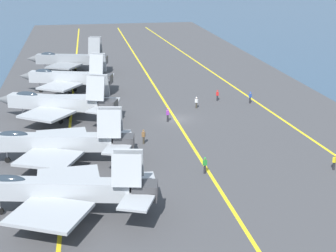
% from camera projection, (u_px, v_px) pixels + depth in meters
% --- Properties ---
extents(ground_plane, '(2000.00, 2000.00, 0.00)m').
position_uv_depth(ground_plane, '(175.00, 122.00, 69.20)').
color(ground_plane, '#334C66').
extents(carrier_deck, '(207.95, 50.72, 0.40)m').
position_uv_depth(carrier_deck, '(175.00, 121.00, 69.14)').
color(carrier_deck, '#424244').
rests_on(carrier_deck, ground).
extents(deck_stripe_foul_line, '(186.86, 11.20, 0.01)m').
position_uv_depth(deck_stripe_foul_line, '(274.00, 114.00, 71.38)').
color(deck_stripe_foul_line, yellow).
rests_on(deck_stripe_foul_line, carrier_deck).
extents(deck_stripe_centerline, '(187.16, 0.36, 0.01)m').
position_uv_depth(deck_stripe_centerline, '(175.00, 119.00, 69.08)').
color(deck_stripe_centerline, yellow).
rests_on(deck_stripe_centerline, carrier_deck).
extents(deck_stripe_edge_line, '(187.11, 4.88, 0.01)m').
position_uv_depth(deck_stripe_edge_line, '(70.00, 125.00, 66.77)').
color(deck_stripe_edge_line, yellow).
rests_on(deck_stripe_edge_line, carrier_deck).
extents(parked_jet_second, '(12.45, 17.24, 5.90)m').
position_uv_depth(parked_jet_second, '(59.00, 189.00, 42.72)').
color(parked_jet_second, '#9EA3A8').
rests_on(parked_jet_second, carrier_deck).
extents(parked_jet_third, '(12.37, 17.40, 6.04)m').
position_uv_depth(parked_jet_third, '(55.00, 142.00, 53.85)').
color(parked_jet_third, '#9EA3A8').
rests_on(parked_jet_third, carrier_deck).
extents(parked_jet_fourth, '(13.01, 16.96, 6.44)m').
position_uv_depth(parked_jet_fourth, '(57.00, 103.00, 67.76)').
color(parked_jet_fourth, '#9EA3A8').
rests_on(parked_jet_fourth, carrier_deck).
extents(parked_jet_fifth, '(13.12, 15.43, 6.52)m').
position_uv_depth(parked_jet_fifth, '(67.00, 78.00, 81.29)').
color(parked_jet_fifth, '#9EA3A8').
rests_on(parked_jet_fifth, carrier_deck).
extents(parked_jet_sixth, '(12.44, 15.39, 6.81)m').
position_uv_depth(parked_jet_sixth, '(69.00, 59.00, 95.41)').
color(parked_jet_sixth, gray).
rests_on(parked_jet_sixth, carrier_deck).
extents(crew_red_vest, '(0.36, 0.44, 1.68)m').
position_uv_depth(crew_red_vest, '(217.00, 95.00, 77.56)').
color(crew_red_vest, '#232328').
rests_on(crew_red_vest, carrier_deck).
extents(crew_white_vest, '(0.46, 0.44, 1.68)m').
position_uv_depth(crew_white_vest, '(196.00, 102.00, 73.79)').
color(crew_white_vest, '#383328').
rests_on(crew_white_vest, carrier_deck).
extents(crew_brown_vest, '(0.41, 0.46, 1.75)m').
position_uv_depth(crew_brown_vest, '(144.00, 136.00, 59.75)').
color(crew_brown_vest, '#383328').
rests_on(crew_brown_vest, carrier_deck).
extents(crew_blue_vest, '(0.42, 0.46, 1.76)m').
position_uv_depth(crew_blue_vest, '(250.00, 97.00, 76.19)').
color(crew_blue_vest, '#232328').
rests_on(crew_blue_vest, carrier_deck).
extents(crew_yellow_vest, '(0.43, 0.46, 1.71)m').
position_uv_depth(crew_yellow_vest, '(334.00, 161.00, 52.46)').
color(crew_yellow_vest, '#232328').
rests_on(crew_yellow_vest, carrier_deck).
extents(crew_purple_vest, '(0.29, 0.40, 1.82)m').
position_uv_depth(crew_purple_vest, '(168.00, 114.00, 67.79)').
color(crew_purple_vest, '#232328').
rests_on(crew_purple_vest, carrier_deck).
extents(crew_green_vest, '(0.39, 0.45, 1.74)m').
position_uv_depth(crew_green_vest, '(205.00, 165.00, 51.58)').
color(crew_green_vest, '#232328').
rests_on(crew_green_vest, carrier_deck).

